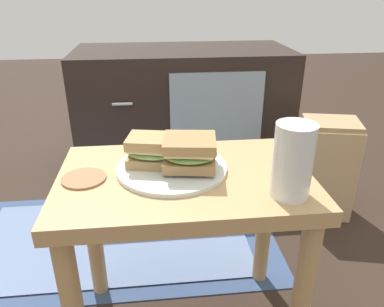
# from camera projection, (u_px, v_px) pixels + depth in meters

# --- Properties ---
(side_table) EXTENTS (0.56, 0.36, 0.46)m
(side_table) POSITION_uv_depth(u_px,v_px,m) (185.00, 209.00, 0.86)
(side_table) COLOR tan
(side_table) RESTS_ON ground
(tv_cabinet) EXTENTS (0.96, 0.46, 0.58)m
(tv_cabinet) POSITION_uv_depth(u_px,v_px,m) (184.00, 111.00, 1.75)
(tv_cabinet) COLOR black
(tv_cabinet) RESTS_ON ground
(area_rug) EXTENTS (1.15, 0.60, 0.01)m
(area_rug) POSITION_uv_depth(u_px,v_px,m) (115.00, 238.00, 1.34)
(area_rug) COLOR #384C72
(area_rug) RESTS_ON ground
(plate) EXTENTS (0.25, 0.25, 0.01)m
(plate) POSITION_uv_depth(u_px,v_px,m) (172.00, 168.00, 0.84)
(plate) COLOR silver
(plate) RESTS_ON side_table
(sandwich_front) EXTENTS (0.14, 0.11, 0.07)m
(sandwich_front) POSITION_uv_depth(u_px,v_px,m) (153.00, 150.00, 0.83)
(sandwich_front) COLOR tan
(sandwich_front) RESTS_ON plate
(sandwich_back) EXTENTS (0.14, 0.13, 0.07)m
(sandwich_back) POSITION_uv_depth(u_px,v_px,m) (190.00, 152.00, 0.81)
(sandwich_back) COLOR #9E7A4C
(sandwich_back) RESTS_ON plate
(beer_glass) EXTENTS (0.08, 0.08, 0.15)m
(beer_glass) POSITION_uv_depth(u_px,v_px,m) (293.00, 162.00, 0.71)
(beer_glass) COLOR silver
(beer_glass) RESTS_ON side_table
(coaster) EXTENTS (0.10, 0.10, 0.01)m
(coaster) POSITION_uv_depth(u_px,v_px,m) (84.00, 178.00, 0.80)
(coaster) COLOR #996B47
(coaster) RESTS_ON side_table
(paper_bag) EXTENTS (0.24, 0.21, 0.39)m
(paper_bag) POSITION_uv_depth(u_px,v_px,m) (325.00, 168.00, 1.44)
(paper_bag) COLOR tan
(paper_bag) RESTS_ON ground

